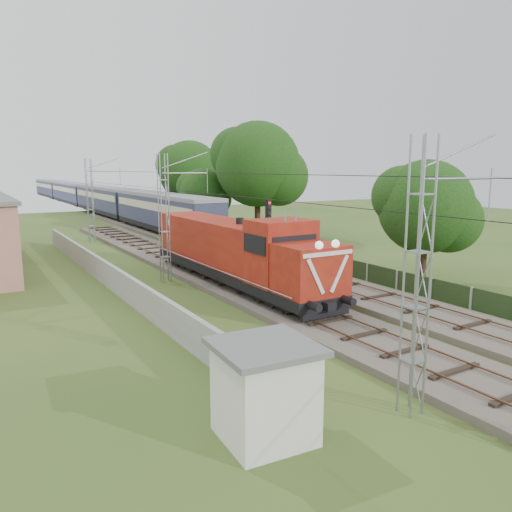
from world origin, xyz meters
TOP-DOWN VIEW (x-y plane):
  - ground at (0.00, 0.00)m, footprint 140.00×140.00m
  - track_main at (0.00, 7.00)m, footprint 4.20×70.00m
  - track_side at (5.00, 20.00)m, footprint 4.20×80.00m
  - catenary at (-2.95, 12.00)m, footprint 3.31×70.00m
  - boundary_wall at (-6.50, 12.00)m, footprint 0.25×40.00m
  - fence at (8.00, 3.00)m, footprint 0.12×32.00m
  - locomotive at (0.00, 8.20)m, footprint 3.06×17.50m
  - coach_rake at (5.00, 70.74)m, footprint 3.28×97.94m
  - signal_post at (3.13, 9.64)m, footprint 0.56×0.44m
  - relay_hut at (-7.40, -7.00)m, footprint 2.70×2.70m
  - tree_a at (10.17, 3.00)m, footprint 5.89×5.61m
  - tree_b at (12.89, 27.00)m, footprint 9.15×8.71m
  - tree_c at (9.27, 32.65)m, footprint 5.51×5.25m
  - tree_d at (11.63, 41.52)m, footprint 8.15×7.76m

SIDE VIEW (x-z plane):
  - ground at x=0.00m, z-range 0.00..0.00m
  - track_main at x=0.00m, z-range -0.04..0.41m
  - track_side at x=5.00m, z-range -0.04..0.41m
  - fence at x=8.00m, z-range 0.00..1.20m
  - boundary_wall at x=-6.50m, z-range 0.00..1.50m
  - relay_hut at x=-7.40m, z-range 0.01..2.64m
  - locomotive at x=0.00m, z-range 0.06..4.50m
  - coach_rake at x=5.00m, z-range 0.79..4.58m
  - signal_post at x=3.13m, z-range 0.97..6.14m
  - catenary at x=-2.95m, z-range 0.05..8.05m
  - tree_c at x=9.27m, z-range 0.88..8.03m
  - tree_a at x=10.17m, z-range 0.94..8.58m
  - tree_d at x=11.63m, z-range 1.31..11.87m
  - tree_b at x=12.89m, z-range 1.47..13.33m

